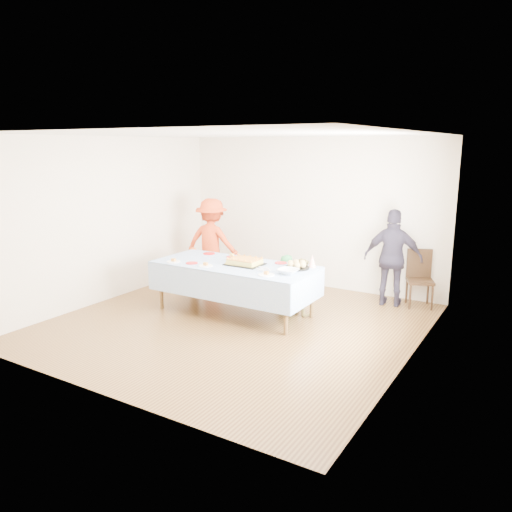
{
  "coord_description": "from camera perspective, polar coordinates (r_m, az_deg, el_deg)",
  "views": [
    {
      "loc": [
        3.83,
        -5.76,
        2.56
      ],
      "look_at": [
        0.17,
        0.3,
        0.98
      ],
      "focal_mm": 35.0,
      "sensor_mm": 36.0,
      "label": 1
    }
  ],
  "objects": [
    {
      "name": "ground",
      "position": [
        7.38,
        -2.36,
        -7.71
      ],
      "size": [
        5.0,
        5.0,
        0.0
      ],
      "primitive_type": "plane",
      "color": "#4C2D15",
      "rests_on": "ground"
    },
    {
      "name": "room_walls",
      "position": [
        6.94,
        -2.09,
        6.07
      ],
      "size": [
        5.04,
        5.04,
        2.72
      ],
      "color": "beige",
      "rests_on": "ground"
    },
    {
      "name": "party_table",
      "position": [
        7.63,
        -2.5,
        -1.32
      ],
      "size": [
        2.5,
        1.1,
        0.78
      ],
      "color": "#543B1D",
      "rests_on": "ground"
    },
    {
      "name": "birthday_cake",
      "position": [
        7.55,
        -1.29,
        -0.67
      ],
      "size": [
        0.54,
        0.41,
        0.1
      ],
      "color": "black",
      "rests_on": "party_table"
    },
    {
      "name": "rolls_tray",
      "position": [
        7.35,
        4.67,
        -1.06
      ],
      "size": [
        0.38,
        0.38,
        0.12
      ],
      "color": "black",
      "rests_on": "party_table"
    },
    {
      "name": "punch_bowl",
      "position": [
        7.04,
        3.71,
        -1.76
      ],
      "size": [
        0.29,
        0.29,
        0.07
      ],
      "primitive_type": "imported",
      "color": "silver",
      "rests_on": "party_table"
    },
    {
      "name": "party_hat",
      "position": [
        7.43,
        6.44,
        -0.57
      ],
      "size": [
        0.11,
        0.11,
        0.19
      ],
      "primitive_type": "cone",
      "color": "white",
      "rests_on": "party_table"
    },
    {
      "name": "fork_pile",
      "position": [
        7.17,
        0.86,
        -1.49
      ],
      "size": [
        0.24,
        0.18,
        0.07
      ],
      "primitive_type": null,
      "color": "white",
      "rests_on": "party_table"
    },
    {
      "name": "plate_red_far_a",
      "position": [
        8.35,
        -5.39,
        0.28
      ],
      "size": [
        0.2,
        0.2,
        0.01
      ],
      "primitive_type": "cylinder",
      "color": "red",
      "rests_on": "party_table"
    },
    {
      "name": "plate_red_far_b",
      "position": [
        8.07,
        -2.79,
        -0.11
      ],
      "size": [
        0.18,
        0.18,
        0.01
      ],
      "primitive_type": "cylinder",
      "color": "red",
      "rests_on": "party_table"
    },
    {
      "name": "plate_red_far_c",
      "position": [
        7.89,
        -0.82,
        -0.39
      ],
      "size": [
        0.19,
        0.19,
        0.01
      ],
      "primitive_type": "cylinder",
      "color": "red",
      "rests_on": "party_table"
    },
    {
      "name": "plate_red_far_d",
      "position": [
        7.66,
        2.85,
        -0.79
      ],
      "size": [
        0.19,
        0.19,
        0.01
      ],
      "primitive_type": "cylinder",
      "color": "red",
      "rests_on": "party_table"
    },
    {
      "name": "plate_red_near",
      "position": [
        7.71,
        -7.35,
        -0.8
      ],
      "size": [
        0.19,
        0.19,
        0.01
      ],
      "primitive_type": "cylinder",
      "color": "red",
      "rests_on": "party_table"
    },
    {
      "name": "plate_white_left",
      "position": [
        7.84,
        -9.4,
        -0.64
      ],
      "size": [
        0.21,
        0.21,
        0.01
      ],
      "primitive_type": "cylinder",
      "color": "white",
      "rests_on": "party_table"
    },
    {
      "name": "plate_white_mid",
      "position": [
        7.51,
        -5.78,
        -1.12
      ],
      "size": [
        0.21,
        0.21,
        0.01
      ],
      "primitive_type": "cylinder",
      "color": "white",
      "rests_on": "party_table"
    },
    {
      "name": "plate_white_right",
      "position": [
        6.96,
        1.19,
        -2.16
      ],
      "size": [
        0.23,
        0.23,
        0.01
      ],
      "primitive_type": "cylinder",
      "color": "white",
      "rests_on": "party_table"
    },
    {
      "name": "dining_chair",
      "position": [
        8.47,
        18.18,
        -2.05
      ],
      "size": [
        0.52,
        0.52,
        0.92
      ],
      "rotation": [
        0.0,
        0.0,
        0.41
      ],
      "color": "black",
      "rests_on": "ground"
    },
    {
      "name": "toddler_left",
      "position": [
        8.9,
        -7.11,
        -1.53
      ],
      "size": [
        0.33,
        0.27,
        0.8
      ],
      "primitive_type": "imported",
      "rotation": [
        0.0,
        0.0,
        2.86
      ],
      "color": "#B44B16",
      "rests_on": "ground"
    },
    {
      "name": "toddler_mid",
      "position": [
        8.01,
        3.49,
        -2.87
      ],
      "size": [
        0.48,
        0.4,
        0.85
      ],
      "primitive_type": "imported",
      "rotation": [
        0.0,
        0.0,
        3.48
      ],
      "color": "#2A7F3A",
      "rests_on": "ground"
    },
    {
      "name": "toddler_right",
      "position": [
        7.69,
        5.27,
        -3.47
      ],
      "size": [
        0.52,
        0.48,
        0.88
      ],
      "primitive_type": "imported",
      "rotation": [
        0.0,
        0.0,
        2.72
      ],
      "color": "tan",
      "rests_on": "ground"
    },
    {
      "name": "adult_left",
      "position": [
        9.21,
        -5.05,
        1.57
      ],
      "size": [
        1.12,
        0.76,
        1.61
      ],
      "primitive_type": "imported",
      "rotation": [
        0.0,
        0.0,
        3.31
      ],
      "color": "red",
      "rests_on": "ground"
    },
    {
      "name": "adult_right",
      "position": [
        8.27,
        15.39,
        -0.23
      ],
      "size": [
        0.97,
        0.52,
        1.57
      ],
      "primitive_type": "imported",
      "rotation": [
        0.0,
        0.0,
        3.29
      ],
      "color": "#2D2736",
      "rests_on": "ground"
    }
  ]
}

